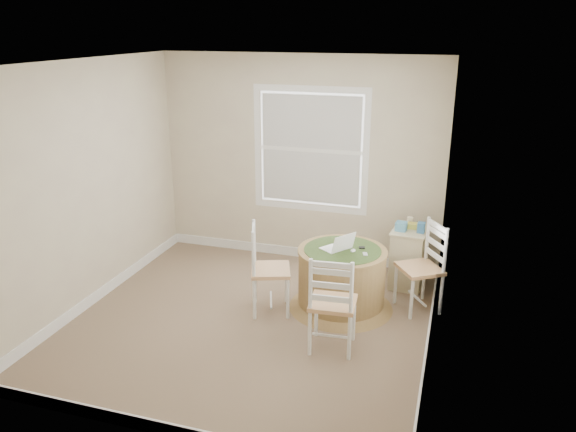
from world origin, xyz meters
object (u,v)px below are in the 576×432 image
(round_table, at_px, (342,276))
(chair_right, at_px, (420,268))
(chair_left, at_px, (271,270))
(chair_near, at_px, (333,302))
(corner_chest, at_px, (409,257))
(laptop, at_px, (338,247))

(round_table, distance_m, chair_right, 0.83)
(chair_left, xyz_separation_m, chair_near, (0.79, -0.52, 0.00))
(chair_left, distance_m, corner_chest, 1.72)
(chair_near, bearing_deg, laptop, -84.72)
(chair_left, xyz_separation_m, corner_chest, (1.33, 1.08, -0.13))
(chair_left, xyz_separation_m, chair_right, (1.50, 0.50, 0.00))
(chair_right, relative_size, corner_chest, 1.36)
(chair_left, bearing_deg, chair_right, -91.06)
(chair_left, xyz_separation_m, laptop, (0.65, 0.29, 0.23))
(round_table, relative_size, corner_chest, 1.62)
(corner_chest, bearing_deg, chair_left, -135.50)
(chair_left, bearing_deg, corner_chest, -70.60)
(round_table, bearing_deg, laptop, 165.45)
(round_table, xyz_separation_m, chair_near, (0.09, -0.81, 0.11))
(chair_right, xyz_separation_m, corner_chest, (-0.16, 0.58, -0.13))
(round_table, relative_size, laptop, 2.90)
(chair_near, bearing_deg, round_table, -88.43)
(chair_near, relative_size, corner_chest, 1.36)
(chair_left, bearing_deg, chair_near, -143.06)
(laptop, bearing_deg, corner_chest, 175.01)
(chair_right, xyz_separation_m, laptop, (-0.85, -0.21, 0.23))
(chair_left, relative_size, laptop, 2.45)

